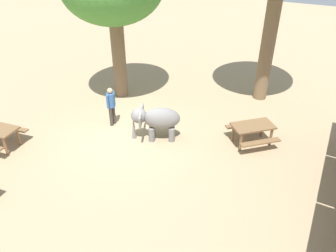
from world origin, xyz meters
The scene contains 4 objects.
ground_plane centered at (0.00, 0.00, 0.00)m, with size 60.00×60.00×0.00m, color tan.
elephant centered at (-0.44, 1.01, 0.82)m, with size 1.53×1.80×1.28m.
person_handler centered at (-0.46, -1.07, 0.95)m, with size 0.51×0.32×1.62m.
picnic_table_far centered at (-1.82, 4.26, 0.59)m, with size 2.11×2.11×0.78m.
Camera 1 is at (8.31, 6.25, 6.85)m, focal length 34.28 mm.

